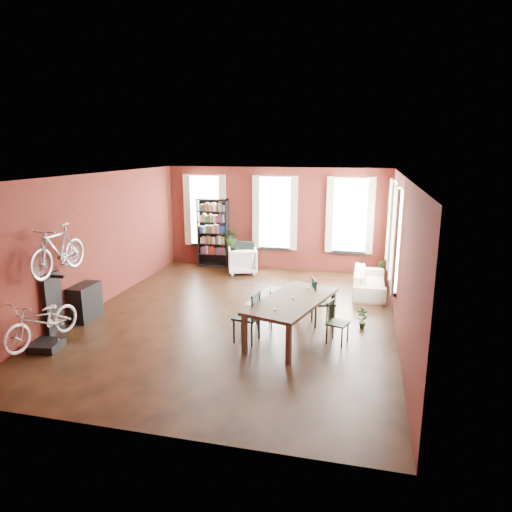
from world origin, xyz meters
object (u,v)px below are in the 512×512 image
(bookshelf, at_px, (213,233))
(bike_trainer, at_px, (46,346))
(dining_chair_a, at_px, (247,317))
(dining_chair_d, at_px, (323,302))
(white_armchair, at_px, (242,259))
(console_table, at_px, (85,302))
(bicycle_floor, at_px, (40,300))
(plant_stand, at_px, (233,257))
(dining_chair_b, at_px, (264,309))
(cream_sofa, at_px, (370,278))
(dining_chair_c, at_px, (338,323))
(dining_table, at_px, (292,318))

(bookshelf, bearing_deg, bike_trainer, -99.01)
(dining_chair_a, height_order, dining_chair_d, dining_chair_d)
(white_armchair, height_order, bike_trainer, white_armchair)
(dining_chair_d, height_order, bike_trainer, dining_chair_d)
(console_table, xyz_separation_m, bicycle_floor, (0.19, -1.64, 0.60))
(plant_stand, bearing_deg, console_table, -110.54)
(dining_chair_a, distance_m, bookshelf, 6.12)
(dining_chair_b, xyz_separation_m, white_armchair, (-1.59, 4.10, 0.04))
(bike_trainer, bearing_deg, bicycle_floor, -129.37)
(dining_chair_b, height_order, bike_trainer, dining_chair_b)
(dining_chair_d, distance_m, plant_stand, 5.41)
(dining_chair_b, xyz_separation_m, cream_sofa, (2.21, 3.01, 0.01))
(bike_trainer, height_order, bicycle_floor, bicycle_floor)
(cream_sofa, bearing_deg, plant_stand, 68.34)
(dining_chair_b, relative_size, plant_stand, 1.17)
(bicycle_floor, bearing_deg, white_armchair, 80.62)
(plant_stand, distance_m, bicycle_floor, 7.09)
(cream_sofa, bearing_deg, white_armchair, 74.13)
(dining_chair_a, relative_size, bike_trainer, 1.93)
(dining_chair_d, xyz_separation_m, plant_stand, (-3.29, 4.30, -0.18))
(dining_chair_c, xyz_separation_m, plant_stand, (-3.66, 5.21, -0.09))
(bookshelf, bearing_deg, console_table, -103.83)
(dining_table, height_order, bicycle_floor, bicycle_floor)
(bike_trainer, distance_m, console_table, 1.67)
(dining_chair_d, xyz_separation_m, white_armchair, (-2.81, 3.68, -0.08))
(dining_table, bearing_deg, dining_chair_c, 11.72)
(bookshelf, height_order, bicycle_floor, bookshelf)
(console_table, bearing_deg, white_armchair, 62.11)
(dining_chair_a, distance_m, bike_trainer, 3.89)
(dining_table, relative_size, bookshelf, 1.09)
(dining_table, height_order, bookshelf, bookshelf)
(cream_sofa, bearing_deg, bookshelf, 71.05)
(dining_chair_c, distance_m, bike_trainer, 5.66)
(bicycle_floor, bearing_deg, dining_chair_d, 37.12)
(dining_chair_d, relative_size, bike_trainer, 1.96)
(dining_chair_d, xyz_separation_m, bike_trainer, (-5.04, -2.53, -0.44))
(cream_sofa, relative_size, plant_stand, 3.10)
(dining_table, bearing_deg, dining_chair_b, 164.80)
(plant_stand, bearing_deg, dining_chair_d, -52.59)
(dining_chair_c, height_order, cream_sofa, dining_chair_c)
(dining_chair_b, xyz_separation_m, bicycle_floor, (-3.83, -2.12, 0.60))
(dining_chair_a, bearing_deg, dining_table, 123.89)
(bookshelf, xyz_separation_m, cream_sofa, (4.95, -1.70, -0.69))
(bike_trainer, relative_size, console_table, 0.66)
(bike_trainer, bearing_deg, plant_stand, 75.61)
(dining_chair_a, xyz_separation_m, dining_chair_c, (1.77, 0.33, -0.09))
(cream_sofa, bearing_deg, dining_chair_b, 143.71)
(cream_sofa, height_order, console_table, cream_sofa)
(dining_chair_d, xyz_separation_m, console_table, (-5.23, -0.90, -0.12))
(white_armchair, distance_m, plant_stand, 0.79)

